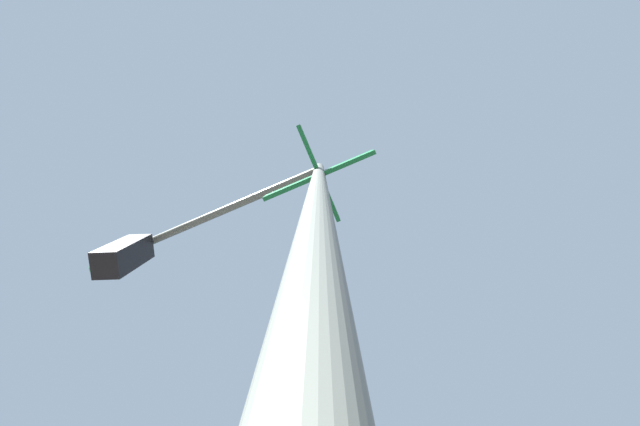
{
  "coord_description": "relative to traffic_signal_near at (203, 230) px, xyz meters",
  "views": [
    {
      "loc": [
        -6.87,
        -6.81,
        1.58
      ],
      "look_at": [
        -6.24,
        -6.78,
        5.24
      ],
      "focal_mm": 21.19,
      "sensor_mm": 36.0,
      "label": 1
    }
  ],
  "objects": [
    {
      "name": "traffic_signal_near",
      "position": [
        0.0,
        0.0,
        0.0
      ],
      "size": [
        1.44,
        2.89,
        6.38
      ],
      "color": "#474C47",
      "rests_on": "ground_plane"
    }
  ]
}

